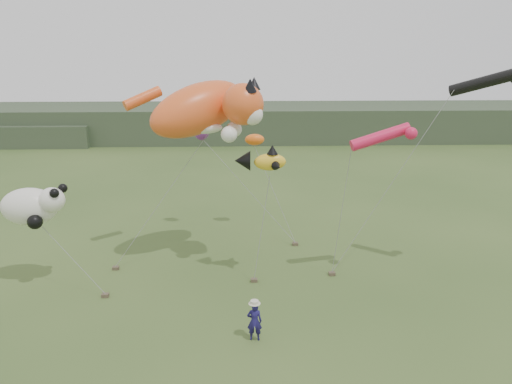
% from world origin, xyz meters
% --- Properties ---
extents(ground, '(120.00, 120.00, 0.00)m').
position_xyz_m(ground, '(0.00, 0.00, 0.00)').
color(ground, '#385123').
rests_on(ground, ground).
extents(headland, '(90.00, 13.00, 4.00)m').
position_xyz_m(headland, '(-3.11, 44.69, 1.92)').
color(headland, '#2D3D28').
rests_on(headland, ground).
extents(festival_attendant, '(0.59, 0.41, 1.57)m').
position_xyz_m(festival_attendant, '(-0.04, -0.82, 0.78)').
color(festival_attendant, '#1B1551').
rests_on(festival_attendant, ground).
extents(sandbag_anchors, '(11.16, 6.11, 0.16)m').
position_xyz_m(sandbag_anchors, '(-1.37, 5.25, 0.08)').
color(sandbag_anchors, brown).
rests_on(sandbag_anchors, ground).
extents(cat_kite, '(7.01, 5.15, 3.68)m').
position_xyz_m(cat_kite, '(-2.06, 6.69, 7.98)').
color(cat_kite, '#F25A23').
rests_on(cat_kite, ground).
extents(fish_kite, '(2.38, 1.63, 1.25)m').
position_xyz_m(fish_kite, '(0.39, 4.59, 5.84)').
color(fish_kite, yellow).
rests_on(fish_kite, ground).
extents(tube_kites, '(7.54, 2.20, 3.69)m').
position_xyz_m(tube_kites, '(8.44, 4.51, 8.23)').
color(tube_kites, black).
rests_on(tube_kites, ground).
extents(panda_kite, '(3.05, 1.97, 1.90)m').
position_xyz_m(panda_kite, '(-10.01, 4.40, 3.86)').
color(panda_kite, white).
rests_on(panda_kite, ground).
extents(misc_kites, '(4.16, 0.79, 1.47)m').
position_xyz_m(misc_kites, '(-1.35, 11.48, 5.92)').
color(misc_kites, orange).
rests_on(misc_kites, ground).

